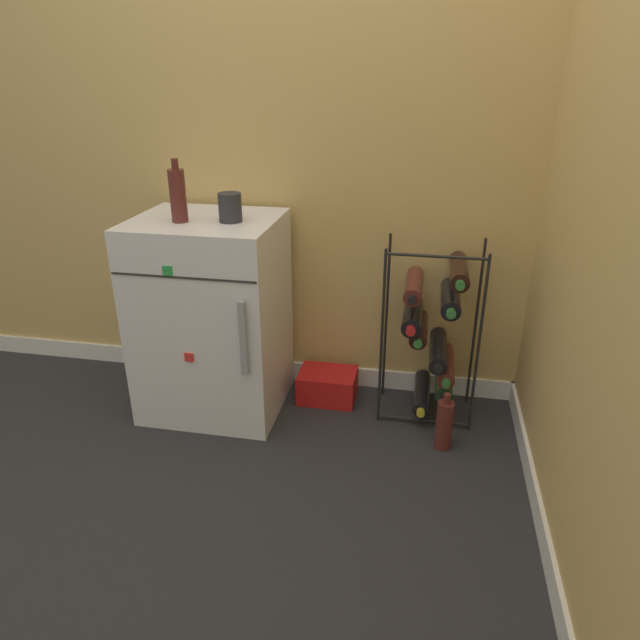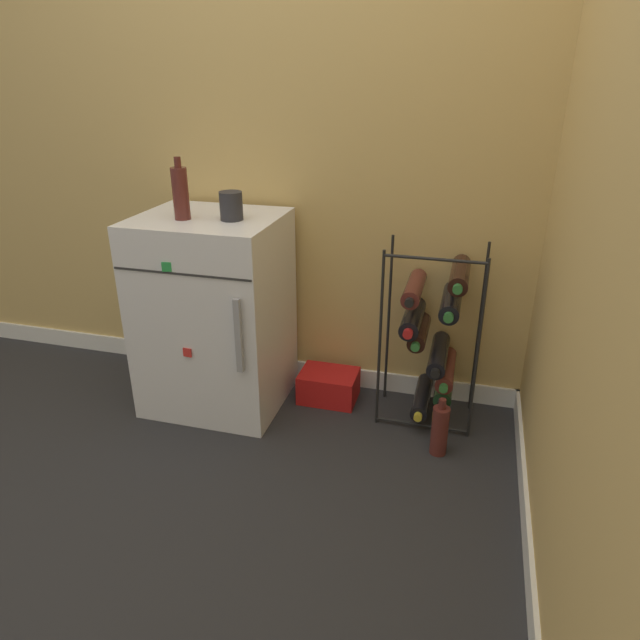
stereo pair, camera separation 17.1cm
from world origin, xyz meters
name	(u,v)px [view 1 (the left image)]	position (x,y,z in m)	size (l,w,h in m)	color
ground_plane	(309,464)	(0.00, 0.00, 0.00)	(14.00, 14.00, 0.00)	#28282B
wall_back	(341,109)	(0.00, 0.66, 1.24)	(6.63, 0.07, 2.50)	tan
mini_fridge	(213,317)	(-0.49, 0.36, 0.42)	(0.58, 0.53, 0.84)	white
wine_rack	(434,331)	(0.44, 0.46, 0.39)	(0.39, 0.33, 0.76)	black
soda_box	(327,385)	(-0.01, 0.48, 0.07)	(0.26, 0.19, 0.13)	red
fridge_top_cup	(230,207)	(-0.37, 0.33, 0.90)	(0.09, 0.09, 0.11)	#28282D
fridge_top_bottle	(178,195)	(-0.56, 0.29, 0.95)	(0.06, 0.06, 0.24)	#56231E
loose_bottle_floor	(444,424)	(0.50, 0.21, 0.11)	(0.07, 0.07, 0.24)	#56231E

